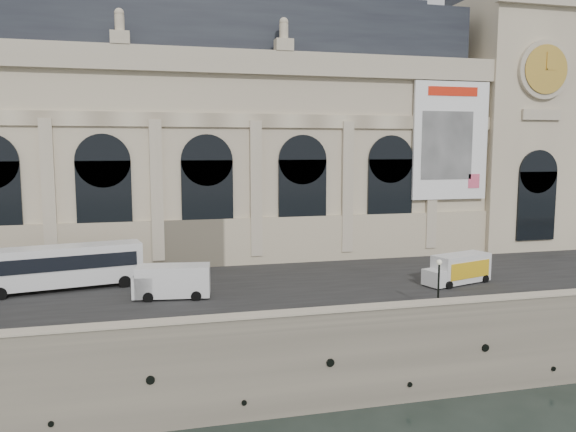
# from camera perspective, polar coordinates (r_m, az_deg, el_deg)

# --- Properties ---
(ground) EXTENTS (260.00, 260.00, 0.00)m
(ground) POSITION_cam_1_polar(r_m,az_deg,el_deg) (40.81, 1.43, -19.61)
(ground) COLOR black
(ground) RESTS_ON ground
(quay) EXTENTS (160.00, 70.00, 6.00)m
(quay) POSITION_cam_1_polar(r_m,az_deg,el_deg) (72.48, -5.93, -5.23)
(quay) COLOR gray
(quay) RESTS_ON ground
(street) EXTENTS (160.00, 24.00, 0.06)m
(street) POSITION_cam_1_polar(r_m,az_deg,el_deg) (51.61, -2.70, -6.75)
(street) COLOR #2D2D2D
(street) RESTS_ON quay
(parapet) EXTENTS (160.00, 1.40, 1.21)m
(parapet) POSITION_cam_1_polar(r_m,az_deg,el_deg) (38.86, 1.22, -10.46)
(parapet) COLOR gray
(parapet) RESTS_ON quay
(museum) EXTENTS (69.00, 18.70, 29.10)m
(museum) POSITION_cam_1_polar(r_m,az_deg,el_deg) (66.17, -10.79, 8.11)
(museum) COLOR beige
(museum) RESTS_ON quay
(clock_pavilion) EXTENTS (13.00, 14.72, 36.70)m
(clock_pavilion) POSITION_cam_1_polar(r_m,az_deg,el_deg) (76.95, 21.09, 10.35)
(clock_pavilion) COLOR beige
(clock_pavilion) RESTS_ON quay
(bus_left) EXTENTS (13.38, 5.19, 3.87)m
(bus_left) POSITION_cam_1_polar(r_m,az_deg,el_deg) (52.11, -21.90, -4.71)
(bus_left) COLOR silver
(bus_left) RESTS_ON quay
(van_c) EXTENTS (6.40, 3.17, 2.73)m
(van_c) POSITION_cam_1_polar(r_m,az_deg,el_deg) (47.06, -12.04, -6.54)
(van_c) COLOR silver
(van_c) RESTS_ON quay
(box_truck) EXTENTS (7.00, 3.96, 2.69)m
(box_truck) POSITION_cam_1_polar(r_m,az_deg,el_deg) (53.11, 16.89, -5.19)
(box_truck) COLOR silver
(box_truck) RESTS_ON quay
(lamp_right) EXTENTS (0.41, 0.41, 3.98)m
(lamp_right) POSITION_cam_1_polar(r_m,az_deg,el_deg) (43.76, 15.04, -6.86)
(lamp_right) COLOR black
(lamp_right) RESTS_ON quay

